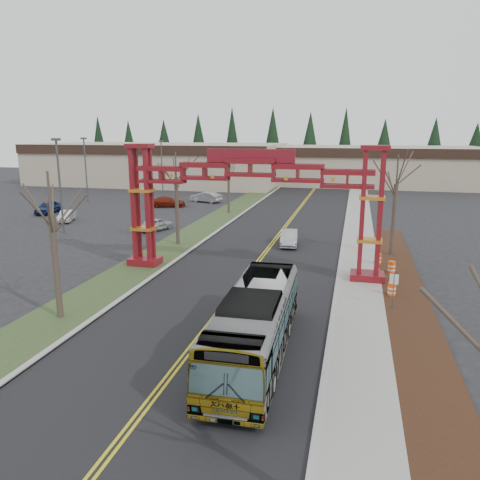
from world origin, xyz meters
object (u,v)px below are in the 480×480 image
(gateway_arch, at_px, (250,188))
(parked_car_near_a, at_px, (156,224))
(parked_car_far_a, at_px, (206,197))
(light_pole_mid, at_px, (85,165))
(retail_building_west, at_px, (160,163))
(transit_bus, at_px, (255,324))
(bare_tree_median_near, at_px, (51,215))
(parked_car_mid_a, at_px, (168,202))
(bare_tree_right_far, at_px, (396,185))
(bare_tree_median_far, at_px, (229,172))
(barrel_north, at_px, (378,259))
(bare_tree_median_mid, at_px, (176,178))
(barrel_mid, at_px, (392,268))
(light_pole_near, at_px, (59,179))
(street_sign, at_px, (394,284))
(parked_car_near_b, at_px, (67,216))
(retail_building_east, at_px, (373,165))
(light_pole_far, at_px, (162,162))
(barrel_south, at_px, (392,290))
(silver_sedan, at_px, (289,238))
(parked_car_mid_b, at_px, (48,207))

(gateway_arch, relative_size, parked_car_near_a, 4.73)
(parked_car_far_a, bearing_deg, light_pole_mid, -59.41)
(retail_building_west, distance_m, transit_bus, 74.02)
(gateway_arch, distance_m, bare_tree_median_near, 13.17)
(parked_car_mid_a, height_order, bare_tree_right_far, bare_tree_right_far)
(bare_tree_median_far, bearing_deg, barrel_north, -49.42)
(bare_tree_median_near, relative_size, bare_tree_median_mid, 0.97)
(retail_building_west, height_order, transit_bus, retail_building_west)
(barrel_mid, bearing_deg, barrel_north, 112.86)
(transit_bus, xyz_separation_m, barrel_north, (5.81, 16.34, -1.08))
(bare_tree_median_mid, relative_size, barrel_north, 8.57)
(light_pole_near, height_order, street_sign, light_pole_near)
(gateway_arch, distance_m, street_sign, 11.45)
(bare_tree_median_near, xyz_separation_m, barrel_north, (16.83, 14.55, -5.13))
(parked_car_near_b, relative_size, parked_car_far_a, 0.82)
(retail_building_east, xyz_separation_m, barrel_mid, (-0.32, -59.89, -3.04))
(light_pole_mid, height_order, light_pole_far, light_pole_mid)
(barrel_south, bearing_deg, bare_tree_median_far, 123.21)
(bare_tree_median_far, height_order, barrel_south, bare_tree_median_far)
(retail_building_east, height_order, bare_tree_right_far, bare_tree_right_far)
(parked_car_near_b, relative_size, light_pole_mid, 0.42)
(retail_building_east, relative_size, transit_bus, 3.42)
(barrel_north, bearing_deg, parked_car_far_a, 128.98)
(retail_building_west, relative_size, light_pole_near, 5.03)
(transit_bus, relative_size, barrel_mid, 11.86)
(transit_bus, xyz_separation_m, bare_tree_right_far, (6.98, 19.56, 4.15))
(retail_building_west, relative_size, light_pole_far, 5.51)
(parked_car_near_b, relative_size, bare_tree_median_near, 0.48)
(street_sign, bearing_deg, bare_tree_median_mid, 145.80)
(bare_tree_right_far, bearing_deg, barrel_mid, -93.44)
(barrel_south, relative_size, barrel_north, 0.95)
(retail_building_east, relative_size, parked_car_near_a, 9.87)
(bare_tree_right_far, bearing_deg, barrel_south, -93.51)
(bare_tree_median_far, relative_size, light_pole_far, 0.83)
(transit_bus, distance_m, bare_tree_median_far, 37.79)
(parked_car_mid_a, height_order, bare_tree_median_far, bare_tree_median_far)
(street_sign, relative_size, barrel_south, 2.37)
(silver_sedan, xyz_separation_m, barrel_north, (7.30, -4.75, -0.21))
(retail_building_west, bearing_deg, silver_sedan, -55.05)
(transit_bus, height_order, barrel_north, transit_bus)
(barrel_north, bearing_deg, parked_car_mid_b, 159.80)
(parked_car_near_b, bearing_deg, bare_tree_right_far, -31.67)
(bare_tree_median_mid, bearing_deg, light_pole_near, 171.82)
(silver_sedan, xyz_separation_m, parked_car_mid_b, (-30.78, 9.25, 0.07))
(bare_tree_median_mid, bearing_deg, light_pole_far, 115.07)
(retail_building_east, distance_m, parked_car_mid_b, 58.92)
(parked_car_near_b, bearing_deg, transit_bus, -64.64)
(bare_tree_right_far, height_order, light_pole_mid, light_pole_mid)
(bare_tree_right_far, height_order, light_pole_far, light_pole_far)
(parked_car_mid_a, bearing_deg, barrel_south, -156.20)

